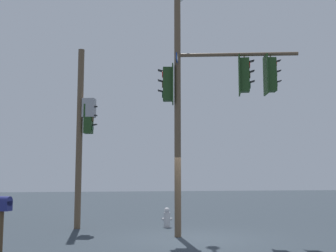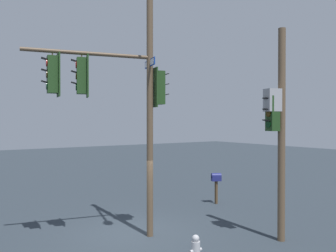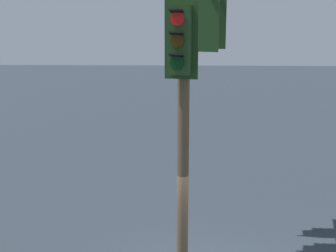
{
  "view_description": "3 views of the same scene",
  "coord_description": "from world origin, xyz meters",
  "views": [
    {
      "loc": [
        3.07,
        12.86,
        1.91
      ],
      "look_at": [
        0.57,
        -0.91,
        3.57
      ],
      "focal_mm": 45.2,
      "sensor_mm": 36.0,
      "label": 1
    },
    {
      "loc": [
        -5.72,
        -10.34,
        3.78
      ],
      "look_at": [
        0.65,
        -1.07,
        3.64
      ],
      "focal_mm": 37.61,
      "sensor_mm": 36.0,
      "label": 2
    },
    {
      "loc": [
        8.57,
        -0.51,
        5.37
      ],
      "look_at": [
        0.19,
        -0.74,
        3.37
      ],
      "focal_mm": 51.95,
      "sensor_mm": 36.0,
      "label": 3
    }
  ],
  "objects": [
    {
      "name": "secondary_pole_assembly",
      "position": [
        3.39,
        -3.18,
        3.71
      ],
      "size": [
        0.78,
        0.47,
        6.72
      ],
      "rotation": [
        0.0,
        0.0,
        2.87
      ],
      "color": "brown",
      "rests_on": "ground"
    },
    {
      "name": "main_signal_pole_assembly",
      "position": [
        -0.52,
        -0.43,
        5.3
      ],
      "size": [
        4.5,
        3.99,
        9.66
      ],
      "rotation": [
        0.0,
        0.0,
        2.91
      ],
      "color": "brown",
      "rests_on": "ground"
    },
    {
      "name": "ground_plane",
      "position": [
        0.0,
        0.0,
        0.0
      ],
      "size": [
        80.0,
        80.0,
        0.0
      ],
      "primitive_type": "plane",
      "color": "#2B343C"
    },
    {
      "name": "fire_hydrant",
      "position": [
        0.23,
        -2.99,
        0.34
      ],
      "size": [
        0.38,
        0.24,
        0.73
      ],
      "color": "#B2B2B7",
      "rests_on": "ground"
    },
    {
      "name": "mailbox",
      "position": [
        5.22,
        1.69,
        1.11
      ],
      "size": [
        0.5,
        0.4,
        1.41
      ],
      "rotation": [
        0.0,
        0.0,
        1.14
      ],
      "color": "#4C3823",
      "rests_on": "ground"
    }
  ]
}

